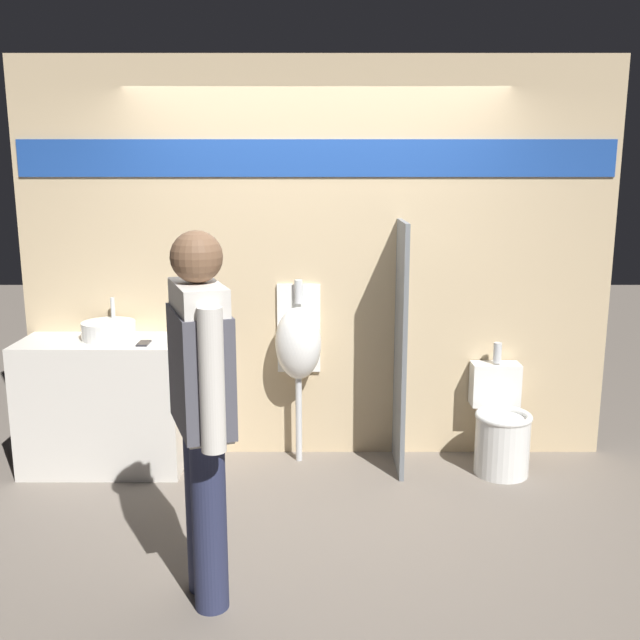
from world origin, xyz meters
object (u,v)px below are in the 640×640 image
(toilet, at_px, (504,429))
(person_in_vest, at_px, (205,394))
(urinal_near_counter, at_px, (302,343))
(cell_phone, at_px, (147,343))
(sink_basin, at_px, (112,330))

(toilet, relative_size, person_in_vest, 0.48)
(urinal_near_counter, height_order, toilet, urinal_near_counter)
(urinal_near_counter, distance_m, person_in_vest, 1.68)
(person_in_vest, bearing_deg, cell_phone, 3.25)
(sink_basin, distance_m, person_in_vest, 1.78)
(person_in_vest, bearing_deg, toilet, -69.92)
(cell_phone, bearing_deg, toilet, 1.35)
(sink_basin, relative_size, toilet, 0.42)
(urinal_near_counter, bearing_deg, toilet, -7.07)
(person_in_vest, bearing_deg, urinal_near_counter, -33.24)
(sink_basin, distance_m, urinal_near_counter, 1.26)
(sink_basin, bearing_deg, cell_phone, -29.84)
(cell_phone, relative_size, person_in_vest, 0.08)
(cell_phone, distance_m, person_in_vest, 1.53)
(sink_basin, relative_size, urinal_near_counter, 0.28)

